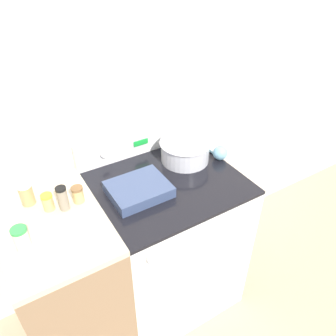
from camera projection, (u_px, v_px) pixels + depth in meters
The scene contains 13 objects.
ground_plane at pixel (195, 328), 2.06m from camera, with size 12.00×12.00×0.00m, color tan.
kitchen_wall at pixel (132, 103), 1.83m from camera, with size 8.00×0.05×2.50m.
stove_range at pixel (167, 241), 2.02m from camera, with size 0.76×0.72×0.96m.
control_panel at pixel (138, 141), 1.92m from camera, with size 0.76×0.07×0.15m.
side_counter at pixel (70, 285), 1.76m from camera, with size 0.46×0.69×0.97m.
mixing_bowl at pixel (185, 149), 1.86m from camera, with size 0.29×0.29×0.12m.
casserole_dish at pixel (139, 189), 1.63m from camera, with size 0.29×0.24×0.06m.
ladle at pixel (219, 152), 1.89m from camera, with size 0.08×0.31×0.08m.
spice_jar_brown_cap at pixel (78, 194), 1.56m from camera, with size 0.06×0.06×0.08m.
spice_jar_black_cap at pixel (63, 198), 1.51m from camera, with size 0.05×0.05×0.13m.
spice_jar_yellow_cap at pixel (48, 202), 1.51m from camera, with size 0.05×0.05×0.09m.
spice_jar_white_cap at pixel (26, 194), 1.54m from camera, with size 0.07×0.07×0.11m.
spice_jar_green_cap at pixel (21, 238), 1.32m from camera, with size 0.06×0.06×0.10m.
Camera 1 is at (-0.71, -0.84, 2.02)m, focal length 35.00 mm.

